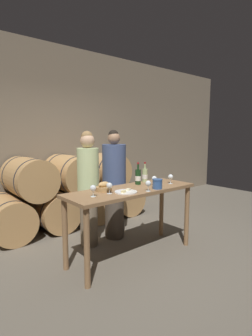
# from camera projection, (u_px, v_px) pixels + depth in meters

# --- Properties ---
(ground_plane) EXTENTS (10.00, 10.00, 0.00)m
(ground_plane) POSITION_uv_depth(u_px,v_px,m) (132.00, 256.00, 3.43)
(ground_plane) COLOR #665E51
(stone_wall_back) EXTENTS (10.00, 0.12, 3.20)m
(stone_wall_back) POSITION_uv_depth(u_px,v_px,m) (54.00, 133.00, 4.91)
(stone_wall_back) COLOR #7F705B
(stone_wall_back) RESTS_ON ground_plane
(barrel_stack) EXTENTS (2.80, 0.92, 1.23)m
(barrel_stack) POSITION_uv_depth(u_px,v_px,m) (71.00, 192.00, 4.61)
(barrel_stack) COLOR tan
(barrel_stack) RESTS_ON ground_plane
(tasting_table) EXTENTS (1.76, 0.60, 0.90)m
(tasting_table) POSITION_uv_depth(u_px,v_px,m) (132.00, 199.00, 3.33)
(tasting_table) COLOR olive
(tasting_table) RESTS_ON ground_plane
(person_left) EXTENTS (0.30, 0.30, 1.63)m
(person_left) POSITION_uv_depth(u_px,v_px,m) (88.00, 187.00, 3.67)
(person_left) COLOR #756651
(person_left) RESTS_ON ground_plane
(person_right) EXTENTS (0.36, 0.36, 1.65)m
(person_right) POSITION_uv_depth(u_px,v_px,m) (114.00, 184.00, 3.96)
(person_right) COLOR #4C4238
(person_right) RESTS_ON ground_plane
(wine_bottle_red) EXTENTS (0.08, 0.08, 0.30)m
(wine_bottle_red) POSITION_uv_depth(u_px,v_px,m) (138.00, 177.00, 3.57)
(wine_bottle_red) COLOR #193819
(wine_bottle_red) RESTS_ON tasting_table
(wine_bottle_white) EXTENTS (0.08, 0.08, 0.29)m
(wine_bottle_white) POSITION_uv_depth(u_px,v_px,m) (145.00, 175.00, 3.75)
(wine_bottle_white) COLOR #ADBC7F
(wine_bottle_white) RESTS_ON tasting_table
(blue_crock) EXTENTS (0.13, 0.13, 0.12)m
(blue_crock) POSITION_uv_depth(u_px,v_px,m) (157.00, 184.00, 3.29)
(blue_crock) COLOR #335693
(blue_crock) RESTS_ON tasting_table
(bread_basket) EXTENTS (0.20, 0.20, 0.12)m
(bread_basket) POSITION_uv_depth(u_px,v_px,m) (104.00, 187.00, 3.16)
(bread_basket) COLOR #A87F4C
(bread_basket) RESTS_ON tasting_table
(cheese_plate) EXTENTS (0.27, 0.27, 0.04)m
(cheese_plate) POSITION_uv_depth(u_px,v_px,m) (126.00, 192.00, 3.09)
(cheese_plate) COLOR white
(cheese_plate) RESTS_ON tasting_table
(wine_glass_far_left) EXTENTS (0.07, 0.07, 0.13)m
(wine_glass_far_left) POSITION_uv_depth(u_px,v_px,m) (93.00, 188.00, 2.87)
(wine_glass_far_left) COLOR white
(wine_glass_far_left) RESTS_ON tasting_table
(wine_glass_left) EXTENTS (0.07, 0.07, 0.13)m
(wine_glass_left) POSITION_uv_depth(u_px,v_px,m) (109.00, 186.00, 3.01)
(wine_glass_left) COLOR white
(wine_glass_left) RESTS_ON tasting_table
(wine_glass_center) EXTENTS (0.07, 0.07, 0.13)m
(wine_glass_center) POSITION_uv_depth(u_px,v_px,m) (148.00, 184.00, 3.14)
(wine_glass_center) COLOR white
(wine_glass_center) RESTS_ON tasting_table
(wine_glass_right) EXTENTS (0.07, 0.07, 0.13)m
(wine_glass_right) POSITION_uv_depth(u_px,v_px,m) (154.00, 179.00, 3.47)
(wine_glass_right) COLOR white
(wine_glass_right) RESTS_ON tasting_table
(wine_glass_far_right) EXTENTS (0.07, 0.07, 0.13)m
(wine_glass_far_right) POSITION_uv_depth(u_px,v_px,m) (171.00, 177.00, 3.62)
(wine_glass_far_right) COLOR white
(wine_glass_far_right) RESTS_ON tasting_table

